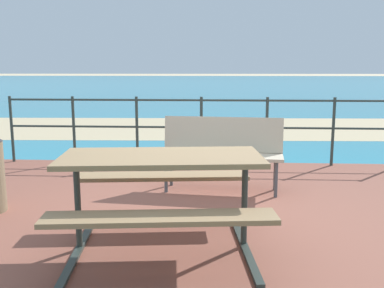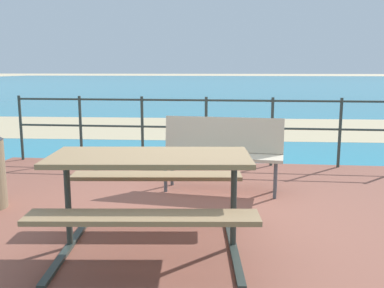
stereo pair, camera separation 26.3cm
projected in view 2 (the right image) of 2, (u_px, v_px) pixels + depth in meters
name	position (u px, v px, depth m)	size (l,w,h in m)	color
ground_plane	(186.00, 225.00, 4.16)	(240.00, 240.00, 0.00)	beige
patio_paving	(186.00, 222.00, 4.16)	(6.40, 5.20, 0.06)	brown
sea_water	(235.00, 84.00, 43.32)	(90.00, 90.00, 0.01)	teal
beach_strip	(219.00, 128.00, 10.96)	(54.00, 4.12, 0.01)	tan
picnic_table	(150.00, 178.00, 3.41)	(1.71, 1.55, 0.77)	#8C704C
park_bench	(222.00, 147.00, 5.08)	(1.47, 0.56, 0.87)	#BCAD93
railing_fence	(206.00, 123.00, 6.45)	(5.94, 0.04, 1.03)	#2D3833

